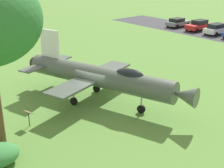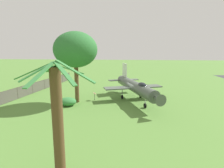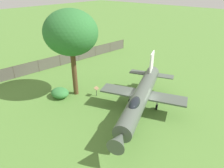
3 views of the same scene
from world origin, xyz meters
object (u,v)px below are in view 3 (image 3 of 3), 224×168
shrub_near_fence (60,93)px  info_plaque (96,89)px  shade_tree (71,33)px  display_jet (140,97)px

shrub_near_fence → info_plaque: (-2.95, 3.03, 0.31)m
info_plaque → shade_tree: bearing=-61.7°
shrub_near_fence → info_plaque: bearing=134.3°
display_jet → shrub_near_fence: display_jet is taller
shade_tree → info_plaque: size_ratio=8.51×
info_plaque → display_jet: bearing=90.8°
display_jet → shrub_near_fence: (3.04, -8.96, -1.53)m
display_jet → shade_tree: size_ratio=1.41×
display_jet → shrub_near_fence: 9.59m
shade_tree → info_plaque: 6.90m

